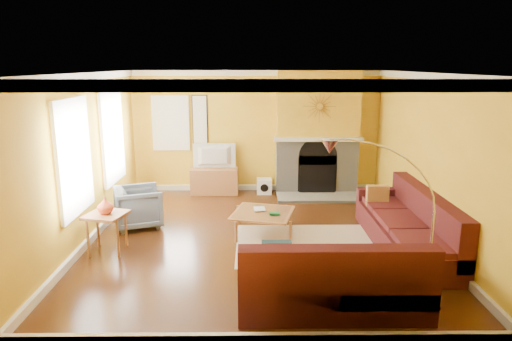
{
  "coord_description": "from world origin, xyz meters",
  "views": [
    {
      "loc": [
        -0.1,
        -7.16,
        2.83
      ],
      "look_at": [
        -0.03,
        0.4,
        1.06
      ],
      "focal_mm": 32.0,
      "sensor_mm": 36.0,
      "label": 1
    }
  ],
  "objects_px": {
    "coffee_table": "(263,222)",
    "side_table": "(107,233)",
    "sectional_sofa": "(344,230)",
    "arc_lamp": "(384,229)",
    "media_console": "(215,181)",
    "armchair": "(138,207)"
  },
  "relations": [
    {
      "from": "sectional_sofa",
      "to": "media_console",
      "type": "bearing_deg",
      "value": 121.33
    },
    {
      "from": "coffee_table",
      "to": "side_table",
      "type": "xyz_separation_m",
      "value": [
        -2.41,
        -0.76,
        0.11
      ]
    },
    {
      "from": "sectional_sofa",
      "to": "media_console",
      "type": "relative_size",
      "value": 3.51
    },
    {
      "from": "coffee_table",
      "to": "side_table",
      "type": "bearing_deg",
      "value": -162.49
    },
    {
      "from": "side_table",
      "to": "arc_lamp",
      "type": "height_order",
      "value": "arc_lamp"
    },
    {
      "from": "sectional_sofa",
      "to": "side_table",
      "type": "xyz_separation_m",
      "value": [
        -3.57,
        0.32,
        -0.14
      ]
    },
    {
      "from": "media_console",
      "to": "arc_lamp",
      "type": "xyz_separation_m",
      "value": [
        2.32,
        -5.05,
        0.73
      ]
    },
    {
      "from": "coffee_table",
      "to": "arc_lamp",
      "type": "relative_size",
      "value": 0.48
    },
    {
      "from": "coffee_table",
      "to": "arc_lamp",
      "type": "xyz_separation_m",
      "value": [
        1.3,
        -2.55,
        0.83
      ]
    },
    {
      "from": "media_console",
      "to": "armchair",
      "type": "bearing_deg",
      "value": -118.85
    },
    {
      "from": "side_table",
      "to": "arc_lamp",
      "type": "relative_size",
      "value": 0.3
    },
    {
      "from": "sectional_sofa",
      "to": "arc_lamp",
      "type": "height_order",
      "value": "arc_lamp"
    },
    {
      "from": "arc_lamp",
      "to": "coffee_table",
      "type": "bearing_deg",
      "value": 117.07
    },
    {
      "from": "media_console",
      "to": "side_table",
      "type": "bearing_deg",
      "value": -113.17
    },
    {
      "from": "coffee_table",
      "to": "media_console",
      "type": "height_order",
      "value": "media_console"
    },
    {
      "from": "media_console",
      "to": "coffee_table",
      "type": "bearing_deg",
      "value": -67.88
    },
    {
      "from": "sectional_sofa",
      "to": "arc_lamp",
      "type": "relative_size",
      "value": 1.8
    },
    {
      "from": "side_table",
      "to": "arc_lamp",
      "type": "bearing_deg",
      "value": -25.77
    },
    {
      "from": "coffee_table",
      "to": "side_table",
      "type": "distance_m",
      "value": 2.53
    },
    {
      "from": "sectional_sofa",
      "to": "coffee_table",
      "type": "bearing_deg",
      "value": 137.04
    },
    {
      "from": "sectional_sofa",
      "to": "armchair",
      "type": "height_order",
      "value": "sectional_sofa"
    },
    {
      "from": "sectional_sofa",
      "to": "armchair",
      "type": "xyz_separation_m",
      "value": [
        -3.36,
        1.44,
        -0.09
      ]
    }
  ]
}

